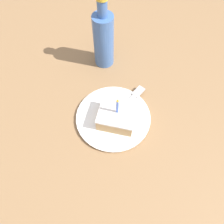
# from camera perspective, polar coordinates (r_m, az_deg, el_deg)

# --- Properties ---
(ground_plane) EXTENTS (2.40, 2.40, 0.04)m
(ground_plane) POSITION_cam_1_polar(r_m,az_deg,el_deg) (0.68, -0.23, -4.61)
(ground_plane) COLOR olive
(ground_plane) RESTS_ON ground
(plate) EXTENTS (0.23, 0.23, 0.01)m
(plate) POSITION_cam_1_polar(r_m,az_deg,el_deg) (0.67, 0.00, -1.30)
(plate) COLOR white
(plate) RESTS_ON ground_plane
(cake_slice) EXTENTS (0.09, 0.11, 0.11)m
(cake_slice) POSITION_cam_1_polar(r_m,az_deg,el_deg) (0.64, 1.33, -1.03)
(cake_slice) COLOR tan
(cake_slice) RESTS_ON plate
(fork) EXTENTS (0.17, 0.10, 0.00)m
(fork) POSITION_cam_1_polar(r_m,az_deg,el_deg) (0.69, 4.16, 2.41)
(fork) COLOR #B2B2B7
(fork) RESTS_ON plate
(bottle) EXTENTS (0.07, 0.07, 0.25)m
(bottle) POSITION_cam_1_polar(r_m,az_deg,el_deg) (0.75, -2.23, 18.50)
(bottle) COLOR #3F66A5
(bottle) RESTS_ON ground_plane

